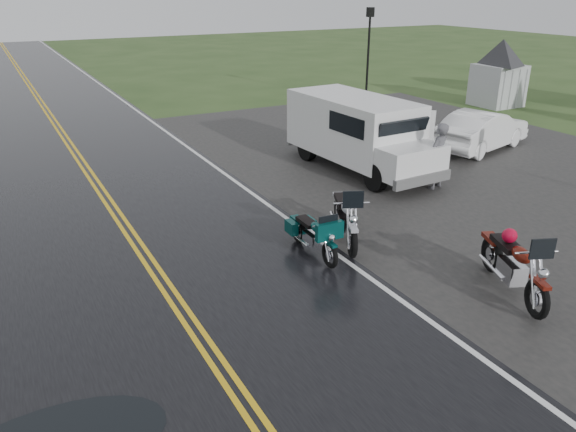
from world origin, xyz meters
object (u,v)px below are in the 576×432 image
object	(u,v)px
sedan_white	(482,131)
lamp_post_far_right	(368,56)
motorcycle_teal	(330,245)
motorcycle_silver	(353,229)
van_white	(377,153)
motorcycle_red	(540,284)
person_at_van	(438,157)
visitor_center	(502,56)

from	to	relation	value
sedan_white	lamp_post_far_right	size ratio (longest dim) A/B	0.93
lamp_post_far_right	motorcycle_teal	bearing A→B (deg)	-128.02
motorcycle_silver	sedan_white	xyz separation A→B (m)	(9.17, 5.13, -0.02)
van_white	lamp_post_far_right	xyz separation A→B (m)	(7.52, 10.95, 1.16)
motorcycle_red	lamp_post_far_right	world-z (taller)	lamp_post_far_right
motorcycle_red	motorcycle_teal	world-z (taller)	motorcycle_red
sedan_white	lamp_post_far_right	xyz separation A→B (m)	(1.45, 9.15, 1.62)
person_at_van	sedan_white	world-z (taller)	person_at_van
sedan_white	motorcycle_red	bearing A→B (deg)	123.48
visitor_center	motorcycle_silver	bearing A→B (deg)	-146.14
visitor_center	van_white	xyz separation A→B (m)	(-12.91, -7.41, -1.22)
sedan_white	lamp_post_far_right	world-z (taller)	lamp_post_far_right
sedan_white	motorcycle_teal	bearing A→B (deg)	103.13
motorcycle_red	van_white	size ratio (longest dim) A/B	0.42
motorcycle_teal	lamp_post_far_right	bearing A→B (deg)	53.91
visitor_center	lamp_post_far_right	distance (m)	6.44
motorcycle_silver	lamp_post_far_right	size ratio (longest dim) A/B	0.54
motorcycle_red	van_white	world-z (taller)	van_white
lamp_post_far_right	sedan_white	bearing A→B (deg)	-98.99
van_white	sedan_white	bearing A→B (deg)	13.68
motorcycle_red	motorcycle_silver	distance (m)	3.89
van_white	person_at_van	world-z (taller)	van_white
motorcycle_teal	sedan_white	bearing A→B (deg)	30.27
motorcycle_teal	sedan_white	world-z (taller)	sedan_white
motorcycle_red	lamp_post_far_right	distance (m)	20.10
motorcycle_red	person_at_van	bearing A→B (deg)	84.46
person_at_van	motorcycle_silver	bearing A→B (deg)	9.81
visitor_center	van_white	world-z (taller)	visitor_center
motorcycle_silver	motorcycle_teal	bearing A→B (deg)	-140.50
visitor_center	motorcycle_red	xyz separation A→B (m)	(-14.49, -14.32, -1.66)
van_white	motorcycle_teal	bearing A→B (deg)	-140.00
visitor_center	sedan_white	distance (m)	9.00
sedan_white	van_white	bearing A→B (deg)	91.33
motorcycle_red	lamp_post_far_right	xyz separation A→B (m)	(9.10, 17.85, 1.59)
motorcycle_silver	lamp_post_far_right	xyz separation A→B (m)	(10.62, 14.28, 1.60)
motorcycle_teal	motorcycle_silver	world-z (taller)	motorcycle_silver
motorcycle_teal	person_at_van	bearing A→B (deg)	29.49
sedan_white	lamp_post_far_right	distance (m)	9.40
van_white	person_at_van	xyz separation A→B (m)	(1.72, -0.64, -0.21)
visitor_center	van_white	size ratio (longest dim) A/B	2.66
visitor_center	motorcycle_teal	size ratio (longest dim) A/B	8.13
motorcycle_teal	lamp_post_far_right	world-z (taller)	lamp_post_far_right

